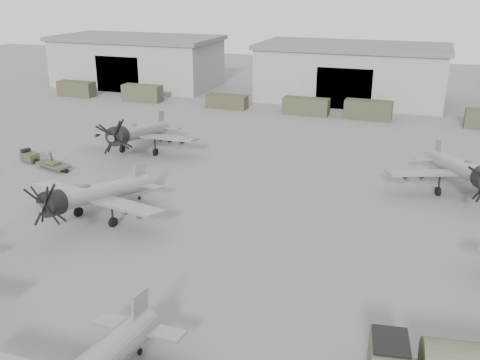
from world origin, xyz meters
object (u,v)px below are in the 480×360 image
Objects in this scene: aircraft_mid_1 at (92,195)px; tug_trailer at (38,160)px; aircraft_far_1 at (464,170)px; ground_crew at (51,159)px; aircraft_far_0 at (137,133)px.

aircraft_mid_1 reaches higher than tug_trailer.
ground_crew is at bearing 167.26° from aircraft_far_1.
aircraft_far_0 is at bearing 119.96° from aircraft_mid_1.
aircraft_far_0 is (-5.55, 16.60, 0.16)m from aircraft_mid_1.
aircraft_far_1 is 39.30m from ground_crew.
aircraft_far_1 is (27.30, 15.47, 0.11)m from aircraft_mid_1.
aircraft_far_1 reaches higher than tug_trailer.
aircraft_far_0 is at bearing 156.90° from aircraft_far_1.
aircraft_far_0 is 32.87m from aircraft_far_1.
aircraft_mid_1 is at bearing -73.58° from aircraft_far_0.
aircraft_far_0 is 7.77× the size of ground_crew.
tug_trailer is at bearing 166.46° from aircraft_far_1.
tug_trailer is (-40.72, -5.42, -1.86)m from aircraft_far_1.
aircraft_mid_1 is 7.33× the size of ground_crew.
aircraft_far_0 is at bearing 56.21° from tug_trailer.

